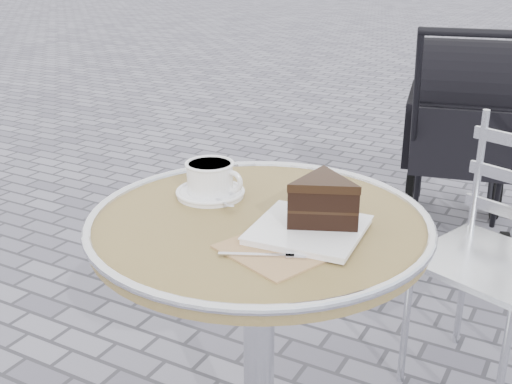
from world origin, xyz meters
The scene contains 5 objects.
cafe_table centered at (0.00, 0.00, 0.57)m, with size 0.72×0.72×0.74m.
cappuccino_set centered at (-0.16, 0.06, 0.77)m, with size 0.17×0.15×0.08m.
cake_plate_set centered at (0.13, 0.00, 0.78)m, with size 0.25×0.32×0.11m.
bistro_chair centered at (0.41, 0.75, 0.50)m, with size 0.46×0.46×0.81m.
baby_stroller centered at (0.06, 1.76, 0.45)m, with size 0.63×1.03×1.00m.
Camera 1 is at (0.58, -1.07, 1.27)m, focal length 45.00 mm.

